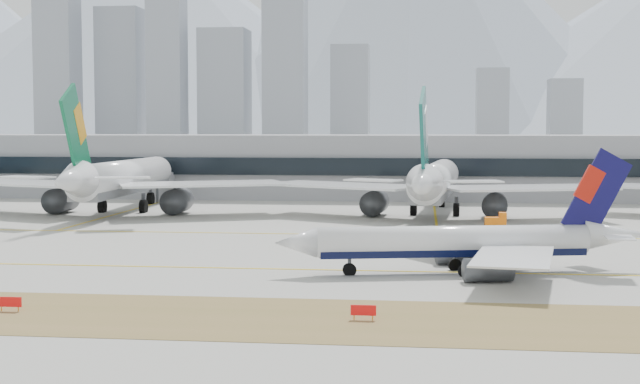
# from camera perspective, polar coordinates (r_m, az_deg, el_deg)

# --- Properties ---
(ground) EXTENTS (3000.00, 3000.00, 0.00)m
(ground) POSITION_cam_1_polar(r_m,az_deg,el_deg) (110.91, -5.06, -4.49)
(ground) COLOR #9E9D94
(ground) RESTS_ON ground
(taxiing_airliner) EXTENTS (42.60, 36.48, 14.45)m
(taxiing_airliner) POSITION_cam_1_polar(r_m,az_deg,el_deg) (102.92, 9.34, -3.23)
(taxiing_airliner) COLOR white
(taxiing_airliner) RESTS_ON ground
(widebody_eva) EXTENTS (68.61, 67.00, 24.46)m
(widebody_eva) POSITION_cam_1_polar(r_m,az_deg,el_deg) (178.61, -12.65, 0.76)
(widebody_eva) COLOR white
(widebody_eva) RESTS_ON ground
(widebody_cathay) EXTENTS (66.23, 65.05, 23.69)m
(widebody_cathay) POSITION_cam_1_polar(r_m,az_deg,el_deg) (169.13, 7.35, 0.58)
(widebody_cathay) COLOR white
(widebody_cathay) RESTS_ON ground
(terminal) EXTENTS (280.00, 43.10, 15.00)m
(terminal) POSITION_cam_1_polar(r_m,az_deg,el_deg) (223.52, 0.93, 1.75)
(terminal) COLOR gray
(terminal) RESTS_ON ground
(hold_sign_left) EXTENTS (2.20, 0.15, 1.35)m
(hold_sign_left) POSITION_cam_1_polar(r_m,az_deg,el_deg) (85.39, -19.24, -6.67)
(hold_sign_left) COLOR red
(hold_sign_left) RESTS_ON ground
(hold_sign_right) EXTENTS (2.20, 0.15, 1.35)m
(hold_sign_right) POSITION_cam_1_polar(r_m,az_deg,el_deg) (77.13, 2.79, -7.58)
(hold_sign_right) COLOR red
(hold_sign_right) RESTS_ON ground
(gse_c) EXTENTS (3.55, 2.00, 2.60)m
(gse_c) POSITION_cam_1_polar(r_m,az_deg,el_deg) (151.21, 11.22, -1.87)
(gse_c) COLOR orange
(gse_c) RESTS_ON ground
(city_skyline) EXTENTS (342.00, 49.80, 140.00)m
(city_skyline) POSITION_cam_1_polar(r_m,az_deg,el_deg) (576.46, -6.32, 7.33)
(city_skyline) COLOR gray
(city_skyline) RESTS_ON ground
(mountain_ridge) EXTENTS (2830.00, 1120.00, 470.00)m
(mountain_ridge) POSITION_cam_1_polar(r_m,az_deg,el_deg) (1520.58, 7.17, 10.25)
(mountain_ridge) COLOR #9EA8B7
(mountain_ridge) RESTS_ON ground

